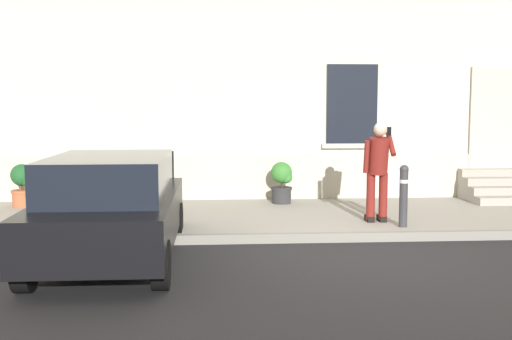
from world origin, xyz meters
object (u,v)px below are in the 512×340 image
(bollard_far_left, at_px, (161,196))
(planter_terracotta, at_px, (23,184))
(hatchback_car_black, at_px, (112,206))
(person_on_phone, at_px, (378,165))
(bollard_near_person, at_px, (404,194))
(planter_cream, at_px, (154,183))
(planter_charcoal, at_px, (282,181))

(bollard_far_left, bearing_deg, planter_terracotta, 139.62)
(hatchback_car_black, relative_size, person_on_phone, 2.33)
(bollard_far_left, bearing_deg, bollard_near_person, 0.00)
(bollard_near_person, distance_m, planter_cream, 5.02)
(planter_cream, bearing_deg, planter_terracotta, 178.71)
(planter_terracotta, bearing_deg, planter_charcoal, 1.06)
(hatchback_car_black, bearing_deg, planter_terracotta, 121.25)
(hatchback_car_black, xyz_separation_m, person_on_phone, (4.25, 1.85, 0.36))
(bollard_near_person, xyz_separation_m, bollard_far_left, (-4.02, 0.00, 0.00))
(bollard_near_person, bearing_deg, bollard_far_left, 180.00)
(planter_terracotta, bearing_deg, bollard_far_left, -40.38)
(bollard_far_left, bearing_deg, person_on_phone, 6.38)
(planter_cream, bearing_deg, planter_charcoal, 3.40)
(hatchback_car_black, bearing_deg, bollard_far_left, 68.52)
(person_on_phone, bearing_deg, planter_charcoal, 113.89)
(hatchback_car_black, relative_size, planter_charcoal, 4.74)
(bollard_far_left, xyz_separation_m, planter_charcoal, (2.26, 2.62, -0.11))
(bollard_near_person, relative_size, planter_terracotta, 1.22)
(planter_terracotta, height_order, planter_charcoal, same)
(hatchback_car_black, relative_size, planter_cream, 4.74)
(bollard_near_person, distance_m, person_on_phone, 0.69)
(hatchback_car_black, bearing_deg, person_on_phone, 23.49)
(hatchback_car_black, bearing_deg, bollard_near_person, 17.39)
(bollard_near_person, relative_size, planter_charcoal, 1.22)
(bollard_near_person, bearing_deg, planter_charcoal, 123.87)
(planter_charcoal, bearing_deg, bollard_far_left, -130.78)
(person_on_phone, bearing_deg, bollard_near_person, -60.22)
(planter_terracotta, bearing_deg, bollard_near_person, -19.86)
(person_on_phone, xyz_separation_m, planter_cream, (-4.04, 2.05, -0.54))
(bollard_far_left, bearing_deg, hatchback_car_black, -111.48)
(hatchback_car_black, height_order, person_on_phone, person_on_phone)
(bollard_near_person, distance_m, planter_charcoal, 3.16)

